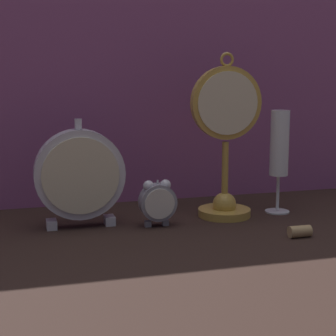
# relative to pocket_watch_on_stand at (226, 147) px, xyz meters

# --- Properties ---
(ground_plane) EXTENTS (4.00, 4.00, 0.00)m
(ground_plane) POSITION_rel_pocket_watch_on_stand_xyz_m (-0.14, -0.14, -0.15)
(ground_plane) COLOR black
(fabric_backdrop_drape) EXTENTS (1.35, 0.01, 0.79)m
(fabric_backdrop_drape) POSITION_rel_pocket_watch_on_stand_xyz_m (-0.14, 0.19, 0.24)
(fabric_backdrop_drape) COLOR #8E4C7F
(fabric_backdrop_drape) RESTS_ON ground_plane
(pocket_watch_on_stand) EXTENTS (0.15, 0.11, 0.34)m
(pocket_watch_on_stand) POSITION_rel_pocket_watch_on_stand_xyz_m (0.00, 0.00, 0.00)
(pocket_watch_on_stand) COLOR gold
(pocket_watch_on_stand) RESTS_ON ground_plane
(alarm_clock_twin_bell) EXTENTS (0.07, 0.03, 0.09)m
(alarm_clock_twin_bell) POSITION_rel_pocket_watch_on_stand_xyz_m (-0.16, -0.04, -0.10)
(alarm_clock_twin_bell) COLOR gray
(alarm_clock_twin_bell) RESTS_ON ground_plane
(mantel_clock_silver) EXTENTS (0.18, 0.04, 0.21)m
(mantel_clock_silver) POSITION_rel_pocket_watch_on_stand_xyz_m (-0.30, -0.00, -0.04)
(mantel_clock_silver) COLOR silver
(mantel_clock_silver) RESTS_ON ground_plane
(champagne_flute) EXTENTS (0.05, 0.05, 0.22)m
(champagne_flute) POSITION_rel_pocket_watch_on_stand_xyz_m (0.12, 0.00, -0.01)
(champagne_flute) COLOR silver
(champagne_flute) RESTS_ON ground_plane
(wine_cork) EXTENTS (0.04, 0.02, 0.02)m
(wine_cork) POSITION_rel_pocket_watch_on_stand_xyz_m (0.08, -0.18, -0.14)
(wine_cork) COLOR tan
(wine_cork) RESTS_ON ground_plane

